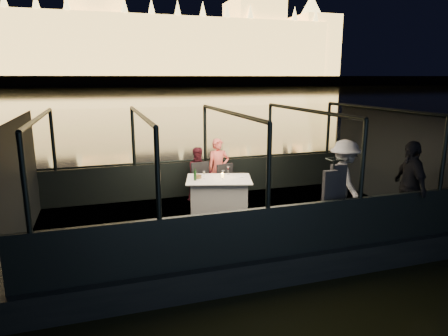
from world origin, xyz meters
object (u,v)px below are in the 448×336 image
object	(u,v)px
chair_port_right	(227,185)
person_man_maroon	(199,171)
chair_port_left	(202,186)
coat_stand	(332,196)
passenger_dark	(409,189)
person_woman_coral	(218,169)
wine_bottle	(195,174)
dining_table_central	(219,195)
passenger_stripe	(344,183)

from	to	relation	value
chair_port_right	person_man_maroon	bearing A→B (deg)	133.15
chair_port_left	coat_stand	xyz separation A→B (m)	(1.67, -2.96, 0.45)
chair_port_left	passenger_dark	bearing A→B (deg)	-49.57
person_woman_coral	person_man_maroon	world-z (taller)	person_woman_coral
coat_stand	wine_bottle	world-z (taller)	coat_stand
dining_table_central	wine_bottle	world-z (taller)	wine_bottle
person_woman_coral	wine_bottle	distance (m)	1.31
chair_port_right	passenger_dark	distance (m)	4.02
chair_port_left	passenger_dark	distance (m)	4.53
passenger_stripe	wine_bottle	world-z (taller)	passenger_stripe
dining_table_central	chair_port_left	world-z (taller)	chair_port_left
dining_table_central	wine_bottle	distance (m)	0.76
chair_port_left	passenger_stripe	xyz separation A→B (m)	(2.51, -2.10, 0.40)
person_woman_coral	person_man_maroon	bearing A→B (deg)	-170.95
chair_port_left	coat_stand	world-z (taller)	coat_stand
person_woman_coral	passenger_dark	world-z (taller)	passenger_dark
chair_port_left	chair_port_right	bearing A→B (deg)	-19.74
dining_table_central	chair_port_right	world-z (taller)	chair_port_right
dining_table_central	passenger_dark	xyz separation A→B (m)	(3.25, -2.25, 0.47)
passenger_stripe	passenger_dark	world-z (taller)	passenger_dark
passenger_stripe	chair_port_right	bearing A→B (deg)	50.40
person_man_maroon	passenger_dark	distance (m)	4.71
person_woman_coral	wine_bottle	xyz separation A→B (m)	(-0.84, -0.99, 0.17)
person_woman_coral	passenger_stripe	bearing A→B (deg)	-49.13
chair_port_right	person_woman_coral	xyz separation A→B (m)	(-0.08, 0.48, 0.30)
person_woman_coral	wine_bottle	world-z (taller)	person_woman_coral
dining_table_central	coat_stand	distance (m)	2.79
dining_table_central	passenger_dark	world-z (taller)	passenger_dark
person_man_maroon	passenger_dark	bearing A→B (deg)	-45.93
coat_stand	passenger_stripe	bearing A→B (deg)	45.83
dining_table_central	passenger_dark	bearing A→B (deg)	-34.64
wine_bottle	passenger_stripe	bearing A→B (deg)	-27.69
dining_table_central	coat_stand	size ratio (longest dim) A/B	0.89
dining_table_central	wine_bottle	bearing A→B (deg)	177.94
coat_stand	wine_bottle	bearing A→B (deg)	130.21
person_man_maroon	wine_bottle	xyz separation A→B (m)	(-0.33, -0.92, 0.17)
person_man_maroon	passenger_dark	size ratio (longest dim) A/B	0.74
passenger_stripe	dining_table_central	bearing A→B (deg)	63.94
chair_port_left	person_man_maroon	xyz separation A→B (m)	(0.01, 0.31, 0.30)
chair_port_left	person_man_maroon	bearing A→B (deg)	79.06
chair_port_right	passenger_stripe	bearing A→B (deg)	-57.94
passenger_dark	passenger_stripe	bearing A→B (deg)	-115.03
passenger_dark	chair_port_left	bearing A→B (deg)	-115.70
dining_table_central	wine_bottle	size ratio (longest dim) A/B	5.27
person_man_maroon	coat_stand	bearing A→B (deg)	-66.44
chair_port_right	passenger_stripe	world-z (taller)	passenger_stripe
dining_table_central	person_woman_coral	size ratio (longest dim) A/B	0.95
dining_table_central	coat_stand	world-z (taller)	coat_stand
coat_stand	person_woman_coral	xyz separation A→B (m)	(-1.15, 3.34, -0.15)
passenger_dark	wine_bottle	distance (m)	4.42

